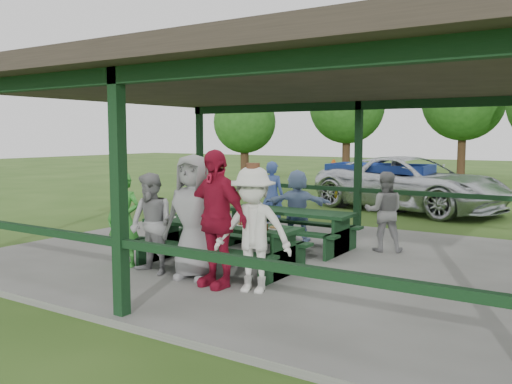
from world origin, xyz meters
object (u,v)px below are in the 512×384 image
Objects in this scene: contestant_green at (124,219)px; contestant_grey_mid at (193,217)px; pickup_truck at (411,184)px; picnic_table_far at (289,224)px; spectator_blue at (272,196)px; picnic_table_near at (220,239)px; contestant_red at (215,218)px; contestant_grey_left at (151,224)px; contestant_white_fedora at (253,230)px; spectator_grey at (384,211)px; farm_trailer at (380,184)px; spectator_lblue at (297,205)px.

contestant_grey_mid reaches higher than contestant_green.
picnic_table_far is at bearing -165.95° from pickup_truck.
picnic_table_far is 1.95m from spectator_blue.
pickup_truck is at bearing 77.78° from contestant_grey_mid.
contestant_red reaches higher than picnic_table_near.
contestant_green reaches higher than picnic_table_near.
contestant_grey_left is 1.90m from contestant_white_fedora.
farm_trailer is at bearing -91.39° from spectator_grey.
contestant_green is at bearing 165.05° from contestant_white_fedora.
spectator_grey is (3.28, 3.52, -0.04)m from contestant_green.
picnic_table_near is at bearing 132.96° from contestant_red.
contestant_white_fedora reaches higher than pickup_truck.
contestant_green is at bearing -119.94° from picnic_table_far.
picnic_table_far is 7.59m from farm_trailer.
contestant_grey_mid is at bearing 68.39° from spectator_lblue.
picnic_table_near is 0.93m from contestant_grey_mid.
spectator_lblue reaches higher than farm_trailer.
contestant_green reaches higher than farm_trailer.
contestant_green is (-1.62, -2.80, 0.32)m from picnic_table_far.
pickup_truck is 1.39× the size of farm_trailer.
contestant_grey_mid is at bearing -86.17° from farm_trailer.
picnic_table_far is 1.84m from spectator_grey.
contestant_grey_left and spectator_blue have the same top height.
contestant_red reaches higher than pickup_truck.
contestant_grey_left is 10.48m from farm_trailer.
contestant_green is 4.81m from spectator_grey.
spectator_grey is (0.63, 3.62, -0.13)m from contestant_white_fedora.
contestant_red is 0.63m from contestant_white_fedora.
picnic_table_far is 1.67× the size of spectator_grey.
contestant_white_fedora is 10.61m from farm_trailer.
contestant_grey_left is 1.06× the size of spectator_grey.
contestant_grey_mid is 0.45× the size of farm_trailer.
contestant_grey_mid is at bearing 18.38° from contestant_grey_left.
contestant_red is at bearing -20.87° from contestant_green.
contestant_red reaches higher than farm_trailer.
picnic_table_near is 1.54× the size of contestant_white_fedora.
contestant_grey_mid is 1.19× the size of spectator_blue.
contestant_grey_left is 0.38× the size of farm_trailer.
contestant_grey_left reaches higher than spectator_lblue.
picnic_table_far is at bearing 43.20° from contestant_green.
contestant_grey_left is at bearing -106.39° from picnic_table_far.
spectator_grey is (1.88, -0.01, 0.01)m from spectator_lblue.
contestant_grey_mid is 4.40m from spectator_blue.
pickup_truck reaches higher than spectator_lblue.
pickup_truck is (-1.45, 6.55, -0.03)m from spectator_grey.
contestant_red is 10.22m from pickup_truck.
spectator_grey is 0.36× the size of farm_trailer.
picnic_table_far is at bearing 83.20° from spectator_lblue.
pickup_truck is at bearing -109.80° from spectator_blue.
farm_trailer is at bearing 87.39° from contestant_white_fedora.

